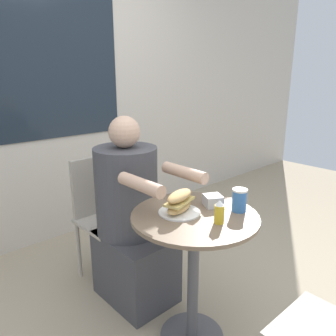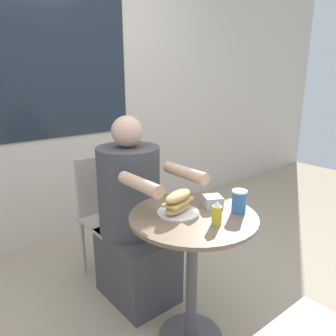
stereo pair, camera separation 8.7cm
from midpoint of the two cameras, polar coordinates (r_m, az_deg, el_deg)
The scene contains 8 objects.
storefront_wall at distance 2.95m, azimuth -18.50°, elevation 14.79°, with size 8.00×0.09×2.80m.
cafe_table at distance 1.75m, azimuth 5.73°, elevation -14.34°, with size 0.64×0.64×0.75m.
diner_chair at distance 2.39m, azimuth -9.69°, elevation -6.48°, with size 0.38×0.38×0.87m.
seated_diner at distance 2.12m, azimuth -4.83°, elevation -9.63°, with size 0.39×0.70×1.19m.
sandwich_on_plate at distance 1.65m, azimuth 3.29°, elevation -6.21°, with size 0.21×0.21×0.12m.
drink_cup at distance 1.70m, azimuth 13.70°, elevation -5.70°, with size 0.08×0.08×0.12m.
napkin_box at distance 1.76m, azimuth 9.21°, elevation -5.80°, with size 0.12×0.12×0.06m.
condiment_bottle at distance 1.56m, azimuth 10.11°, elevation -7.77°, with size 0.05×0.05×0.12m.
Camera 2 is at (-1.05, -1.08, 1.43)m, focal length 35.00 mm.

